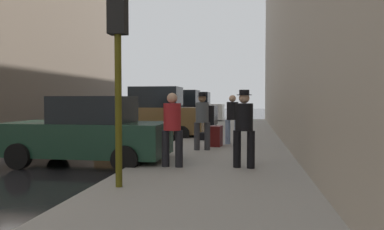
{
  "coord_description": "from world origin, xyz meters",
  "views": [
    {
      "loc": [
        6.8,
        -10.01,
        1.71
      ],
      "look_at": [
        4.66,
        3.89,
        1.12
      ],
      "focal_mm": 35.0,
      "sensor_mm": 36.0,
      "label": 1
    }
  ],
  "objects_px": {
    "pedestrian_in_red_jacket": "(172,126)",
    "fire_hydrant": "(195,127)",
    "pedestrian_in_jeans": "(232,117)",
    "rolling_suitcase": "(216,136)",
    "parked_bronze_suv": "(153,115)",
    "pedestrian_with_fedora": "(244,125)",
    "pedestrian_with_beanie": "(202,118)",
    "duffel_bag": "(203,136)",
    "parked_black_suv": "(178,111)",
    "parked_dark_green_sedan": "(89,132)",
    "traffic_light": "(118,40)",
    "parked_white_van": "(193,109)"
  },
  "relations": [
    {
      "from": "pedestrian_in_jeans",
      "to": "pedestrian_in_red_jacket",
      "type": "xyz_separation_m",
      "value": [
        -1.17,
        -4.7,
        0.0
      ]
    },
    {
      "from": "rolling_suitcase",
      "to": "pedestrian_with_beanie",
      "type": "bearing_deg",
      "value": -108.83
    },
    {
      "from": "parked_bronze_suv",
      "to": "pedestrian_with_fedora",
      "type": "xyz_separation_m",
      "value": [
        4.03,
        -7.25,
        0.1
      ]
    },
    {
      "from": "traffic_light",
      "to": "parked_black_suv",
      "type": "bearing_deg",
      "value": 96.98
    },
    {
      "from": "parked_dark_green_sedan",
      "to": "pedestrian_in_red_jacket",
      "type": "xyz_separation_m",
      "value": [
        2.39,
        -0.81,
        0.26
      ]
    },
    {
      "from": "rolling_suitcase",
      "to": "parked_bronze_suv",
      "type": "bearing_deg",
      "value": 131.86
    },
    {
      "from": "pedestrian_with_fedora",
      "to": "rolling_suitcase",
      "type": "height_order",
      "value": "pedestrian_with_fedora"
    },
    {
      "from": "parked_bronze_suv",
      "to": "pedestrian_in_jeans",
      "type": "relative_size",
      "value": 2.7
    },
    {
      "from": "pedestrian_in_jeans",
      "to": "rolling_suitcase",
      "type": "xyz_separation_m",
      "value": [
        -0.51,
        -0.72,
        -0.61
      ]
    },
    {
      "from": "pedestrian_in_red_jacket",
      "to": "fire_hydrant",
      "type": "bearing_deg",
      "value": 94.44
    },
    {
      "from": "pedestrian_in_red_jacket",
      "to": "duffel_bag",
      "type": "distance_m",
      "value": 5.93
    },
    {
      "from": "pedestrian_with_beanie",
      "to": "rolling_suitcase",
      "type": "height_order",
      "value": "pedestrian_with_beanie"
    },
    {
      "from": "fire_hydrant",
      "to": "pedestrian_with_fedora",
      "type": "height_order",
      "value": "pedestrian_with_fedora"
    },
    {
      "from": "fire_hydrant",
      "to": "parked_white_van",
      "type": "bearing_deg",
      "value": 98.94
    },
    {
      "from": "parked_dark_green_sedan",
      "to": "pedestrian_with_fedora",
      "type": "relative_size",
      "value": 2.38
    },
    {
      "from": "parked_dark_green_sedan",
      "to": "pedestrian_in_jeans",
      "type": "bearing_deg",
      "value": 47.52
    },
    {
      "from": "parked_black_suv",
      "to": "traffic_light",
      "type": "relative_size",
      "value": 1.3
    },
    {
      "from": "parked_bronze_suv",
      "to": "parked_white_van",
      "type": "xyz_separation_m",
      "value": [
        -0.0,
        11.68,
        0.0
      ]
    },
    {
      "from": "pedestrian_in_red_jacket",
      "to": "rolling_suitcase",
      "type": "height_order",
      "value": "pedestrian_in_red_jacket"
    },
    {
      "from": "fire_hydrant",
      "to": "traffic_light",
      "type": "height_order",
      "value": "traffic_light"
    },
    {
      "from": "fire_hydrant",
      "to": "duffel_bag",
      "type": "xyz_separation_m",
      "value": [
        0.58,
        -1.72,
        -0.21
      ]
    },
    {
      "from": "pedestrian_in_jeans",
      "to": "pedestrian_with_fedora",
      "type": "distance_m",
      "value": 4.58
    },
    {
      "from": "parked_dark_green_sedan",
      "to": "pedestrian_in_red_jacket",
      "type": "height_order",
      "value": "pedestrian_in_red_jacket"
    },
    {
      "from": "traffic_light",
      "to": "pedestrian_in_red_jacket",
      "type": "bearing_deg",
      "value": 75.35
    },
    {
      "from": "parked_white_van",
      "to": "pedestrian_in_jeans",
      "type": "relative_size",
      "value": 2.71
    },
    {
      "from": "parked_dark_green_sedan",
      "to": "pedestrian_in_jeans",
      "type": "xyz_separation_m",
      "value": [
        3.56,
        3.89,
        0.26
      ]
    },
    {
      "from": "pedestrian_in_red_jacket",
      "to": "pedestrian_in_jeans",
      "type": "bearing_deg",
      "value": 76.04
    },
    {
      "from": "parked_dark_green_sedan",
      "to": "rolling_suitcase",
      "type": "distance_m",
      "value": 4.42
    },
    {
      "from": "parked_bronze_suv",
      "to": "pedestrian_with_fedora",
      "type": "distance_m",
      "value": 8.29
    },
    {
      "from": "parked_bronze_suv",
      "to": "rolling_suitcase",
      "type": "bearing_deg",
      "value": -48.14
    },
    {
      "from": "parked_bronze_suv",
      "to": "pedestrian_in_red_jacket",
      "type": "bearing_deg",
      "value": -72.05
    },
    {
      "from": "fire_hydrant",
      "to": "duffel_bag",
      "type": "height_order",
      "value": "fire_hydrant"
    },
    {
      "from": "parked_black_suv",
      "to": "pedestrian_with_beanie",
      "type": "xyz_separation_m",
      "value": [
        2.71,
        -10.11,
        0.1
      ]
    },
    {
      "from": "parked_bronze_suv",
      "to": "parked_dark_green_sedan",
      "type": "bearing_deg",
      "value": -90.0
    },
    {
      "from": "parked_black_suv",
      "to": "fire_hydrant",
      "type": "height_order",
      "value": "parked_black_suv"
    },
    {
      "from": "traffic_light",
      "to": "pedestrian_in_red_jacket",
      "type": "height_order",
      "value": "traffic_light"
    },
    {
      "from": "pedestrian_in_jeans",
      "to": "pedestrian_with_beanie",
      "type": "height_order",
      "value": "pedestrian_with_beanie"
    },
    {
      "from": "pedestrian_with_beanie",
      "to": "duffel_bag",
      "type": "distance_m",
      "value": 3.04
    },
    {
      "from": "parked_black_suv",
      "to": "duffel_bag",
      "type": "bearing_deg",
      "value": -71.7
    },
    {
      "from": "pedestrian_with_beanie",
      "to": "rolling_suitcase",
      "type": "distance_m",
      "value": 1.24
    },
    {
      "from": "duffel_bag",
      "to": "fire_hydrant",
      "type": "bearing_deg",
      "value": 108.66
    },
    {
      "from": "parked_dark_green_sedan",
      "to": "pedestrian_with_beanie",
      "type": "distance_m",
      "value": 3.48
    },
    {
      "from": "fire_hydrant",
      "to": "traffic_light",
      "type": "distance_m",
      "value": 9.92
    },
    {
      "from": "parked_black_suv",
      "to": "duffel_bag",
      "type": "height_order",
      "value": "parked_black_suv"
    },
    {
      "from": "pedestrian_with_fedora",
      "to": "rolling_suitcase",
      "type": "relative_size",
      "value": 1.71
    },
    {
      "from": "parked_dark_green_sedan",
      "to": "parked_bronze_suv",
      "type": "xyz_separation_m",
      "value": [
        -0.0,
        6.58,
        0.18
      ]
    },
    {
      "from": "parked_dark_green_sedan",
      "to": "parked_white_van",
      "type": "xyz_separation_m",
      "value": [
        -0.0,
        18.26,
        0.18
      ]
    },
    {
      "from": "pedestrian_in_red_jacket",
      "to": "duffel_bag",
      "type": "xyz_separation_m",
      "value": [
        -0.01,
        5.88,
        -0.81
      ]
    },
    {
      "from": "pedestrian_with_beanie",
      "to": "duffel_bag",
      "type": "relative_size",
      "value": 4.04
    },
    {
      "from": "parked_dark_green_sedan",
      "to": "traffic_light",
      "type": "relative_size",
      "value": 1.18
    }
  ]
}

